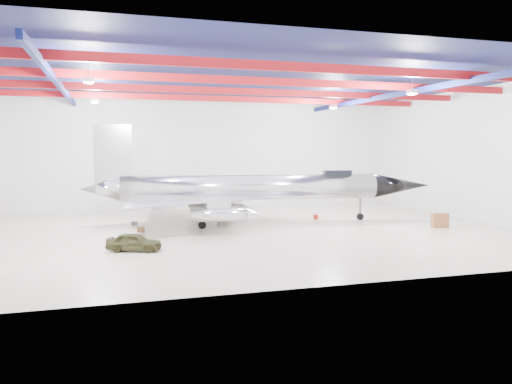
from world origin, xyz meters
name	(u,v)px	position (x,y,z in m)	size (l,w,h in m)	color
floor	(241,232)	(0.00, 0.00, 0.00)	(40.00, 40.00, 0.00)	beige
wall_back	(203,154)	(0.00, 15.00, 5.50)	(40.00, 40.00, 0.00)	silver
wall_right	(474,155)	(20.00, 0.00, 5.50)	(30.00, 30.00, 0.00)	silver
ceiling	(240,78)	(0.00, 0.00, 11.00)	(40.00, 40.00, 0.00)	#0A0F38
ceiling_structure	(240,87)	(0.00, 0.00, 10.32)	(39.50, 29.50, 1.08)	maroon
jet_aircraft	(251,191)	(1.91, 4.07, 2.58)	(28.83, 18.47, 7.87)	silver
jeep	(134,242)	(-7.75, -4.91, 0.54)	(1.28, 3.19, 1.09)	#313319
desk	(440,220)	(15.08, -2.43, 0.55)	(1.21, 0.60, 1.11)	brown
crate_ply	(141,229)	(-6.97, 2.02, 0.18)	(0.50, 0.40, 0.35)	olive
toolbox_red	(207,216)	(-0.94, 7.99, 0.14)	(0.41, 0.33, 0.29)	#9F1F0F
engine_drum	(220,224)	(-0.91, 2.83, 0.22)	(0.48, 0.48, 0.43)	#59595B
parts_bin	(226,218)	(0.26, 5.78, 0.24)	(0.69, 0.55, 0.48)	olive
crate_small	(134,223)	(-7.27, 5.34, 0.15)	(0.43, 0.35, 0.30)	#59595B
tool_chest	(316,217)	(7.78, 4.42, 0.20)	(0.45, 0.45, 0.40)	#9F1F0F
oil_barrel	(203,218)	(-1.58, 6.79, 0.17)	(0.50, 0.40, 0.35)	olive
spares_box	(216,212)	(0.24, 10.01, 0.18)	(0.41, 0.41, 0.37)	#59595B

